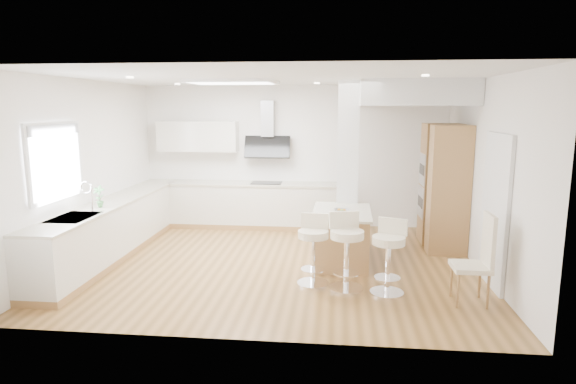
# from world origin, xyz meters

# --- Properties ---
(ground) EXTENTS (6.00, 6.00, 0.00)m
(ground) POSITION_xyz_m (0.00, 0.00, 0.00)
(ground) COLOR olive
(ground) RESTS_ON ground
(ceiling) EXTENTS (6.00, 5.00, 0.02)m
(ceiling) POSITION_xyz_m (0.00, 0.00, 0.00)
(ceiling) COLOR silver
(ceiling) RESTS_ON ground
(wall_back) EXTENTS (6.00, 0.04, 2.80)m
(wall_back) POSITION_xyz_m (0.00, 2.50, 1.40)
(wall_back) COLOR white
(wall_back) RESTS_ON ground
(wall_left) EXTENTS (0.04, 5.00, 2.80)m
(wall_left) POSITION_xyz_m (-3.00, 0.00, 1.40)
(wall_left) COLOR white
(wall_left) RESTS_ON ground
(wall_right) EXTENTS (0.04, 5.00, 2.80)m
(wall_right) POSITION_xyz_m (3.00, 0.00, 1.40)
(wall_right) COLOR white
(wall_right) RESTS_ON ground
(skylight) EXTENTS (4.10, 2.10, 0.06)m
(skylight) POSITION_xyz_m (-0.79, 0.60, 2.77)
(skylight) COLOR white
(skylight) RESTS_ON ground
(window_left) EXTENTS (0.06, 1.28, 1.07)m
(window_left) POSITION_xyz_m (-2.96, -0.90, 1.69)
(window_left) COLOR white
(window_left) RESTS_ON ground
(doorway_right) EXTENTS (0.05, 1.00, 2.10)m
(doorway_right) POSITION_xyz_m (2.97, -0.60, 1.00)
(doorway_right) COLOR #4F463E
(doorway_right) RESTS_ON ground
(counter_left) EXTENTS (0.63, 4.50, 1.35)m
(counter_left) POSITION_xyz_m (-2.70, 0.23, 0.46)
(counter_left) COLOR #AB7D49
(counter_left) RESTS_ON ground
(counter_back) EXTENTS (3.62, 0.63, 2.50)m
(counter_back) POSITION_xyz_m (-0.91, 2.22, 0.70)
(counter_back) COLOR #AB7D49
(counter_back) RESTS_ON ground
(pillar) EXTENTS (0.35, 0.35, 2.80)m
(pillar) POSITION_xyz_m (1.05, 0.95, 1.40)
(pillar) COLOR white
(pillar) RESTS_ON ground
(soffit) EXTENTS (1.78, 2.20, 0.40)m
(soffit) POSITION_xyz_m (2.10, 1.40, 2.60)
(soffit) COLOR silver
(soffit) RESTS_ON ground
(oven_column) EXTENTS (0.63, 1.21, 2.10)m
(oven_column) POSITION_xyz_m (2.68, 1.23, 1.05)
(oven_column) COLOR #AB7D49
(oven_column) RESTS_ON ground
(peninsula) EXTENTS (0.91, 1.35, 0.87)m
(peninsula) POSITION_xyz_m (0.96, 0.18, 0.41)
(peninsula) COLOR #AB7D49
(peninsula) RESTS_ON ground
(bar_stool_a) EXTENTS (0.46, 0.46, 0.96)m
(bar_stool_a) POSITION_xyz_m (0.58, -0.82, 0.54)
(bar_stool_a) COLOR white
(bar_stool_a) RESTS_ON ground
(bar_stool_b) EXTENTS (0.56, 0.56, 1.02)m
(bar_stool_b) POSITION_xyz_m (1.02, -0.96, 0.57)
(bar_stool_b) COLOR white
(bar_stool_b) RESTS_ON ground
(bar_stool_c) EXTENTS (0.57, 0.57, 0.97)m
(bar_stool_c) POSITION_xyz_m (1.55, -1.06, 0.55)
(bar_stool_c) COLOR white
(bar_stool_c) RESTS_ON ground
(dining_chair) EXTENTS (0.44, 0.44, 1.13)m
(dining_chair) POSITION_xyz_m (2.62, -1.25, 0.60)
(dining_chair) COLOR #F2E5C5
(dining_chair) RESTS_ON ground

